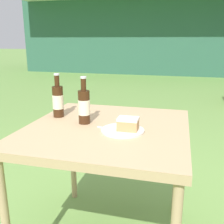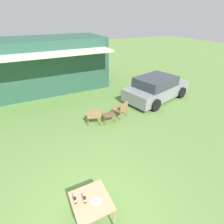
{
  "view_description": "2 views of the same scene",
  "coord_description": "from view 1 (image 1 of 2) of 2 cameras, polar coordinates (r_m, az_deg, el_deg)",
  "views": [
    {
      "loc": [
        0.35,
        -1.25,
        1.17
      ],
      "look_at": [
        0.0,
        0.1,
        0.78
      ],
      "focal_mm": 42.0,
      "sensor_mm": 36.0,
      "label": 1
    },
    {
      "loc": [
        -0.65,
        -2.35,
        4.34
      ],
      "look_at": [
        2.05,
        3.09,
        0.9
      ],
      "focal_mm": 28.0,
      "sensor_mm": 36.0,
      "label": 2
    }
  ],
  "objects": [
    {
      "name": "cola_bottle_far",
      "position": [
        1.55,
        -11.68,
        2.47
      ],
      "size": [
        0.06,
        0.06,
        0.25
      ],
      "color": "#381E0F",
      "rests_on": "patio_table"
    },
    {
      "name": "cake_on_plate",
      "position": [
        1.29,
        2.91,
        -3.29
      ],
      "size": [
        0.21,
        0.21,
        0.07
      ],
      "color": "silver",
      "rests_on": "patio_table"
    },
    {
      "name": "fork",
      "position": [
        1.31,
        -0.17,
        -3.88
      ],
      "size": [
        0.16,
        0.07,
        0.01
      ],
      "color": "silver",
      "rests_on": "patio_table"
    },
    {
      "name": "patio_table",
      "position": [
        1.4,
        -1.04,
        -5.76
      ],
      "size": [
        0.83,
        0.86,
        0.73
      ],
      "color": "tan",
      "rests_on": "ground_plane"
    },
    {
      "name": "cabin_building",
      "position": [
        10.67,
        9.92,
        17.36
      ],
      "size": [
        9.46,
        4.57,
        3.1
      ],
      "color": "#2D5B47",
      "rests_on": "ground_plane"
    },
    {
      "name": "cola_bottle_near",
      "position": [
        1.4,
        -6.1,
        1.35
      ],
      "size": [
        0.06,
        0.06,
        0.25
      ],
      "color": "#381E0F",
      "rests_on": "patio_table"
    }
  ]
}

